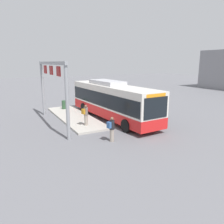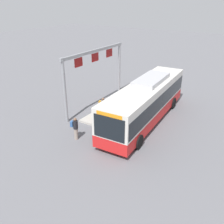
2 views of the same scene
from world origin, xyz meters
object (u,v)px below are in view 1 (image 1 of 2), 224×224
at_px(bus_main, 112,99).
at_px(trash_bin, 64,105).
at_px(person_waiting_near, 86,115).

bearing_deg(bus_main, trash_bin, -156.33).
distance_m(bus_main, person_waiting_near, 3.56).
height_order(bus_main, trash_bin, bus_main).
bearing_deg(person_waiting_near, trash_bin, 68.91).
height_order(person_waiting_near, trash_bin, person_waiting_near).
relative_size(bus_main, person_waiting_near, 7.02).
distance_m(bus_main, trash_bin, 6.40).
bearing_deg(trash_bin, bus_main, 26.99).
bearing_deg(person_waiting_near, bus_main, 6.45).
relative_size(person_waiting_near, trash_bin, 1.86).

